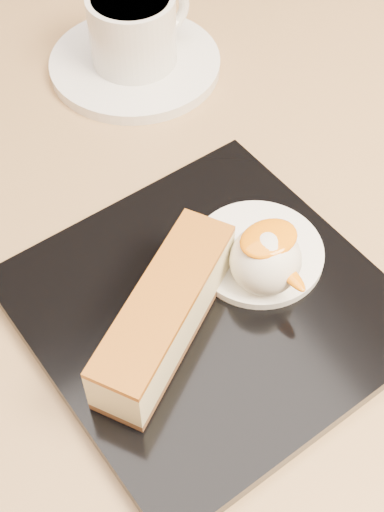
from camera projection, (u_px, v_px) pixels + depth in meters
table at (164, 386)px, 0.61m from camera, size 0.80×0.80×0.72m
dessert_plate at (208, 308)px, 0.47m from camera, size 0.24×0.24×0.01m
cheesecake at (165, 314)px, 0.43m from camera, size 0.13×0.10×0.04m
cream_smear at (258, 252)px, 0.49m from camera, size 0.09×0.09×0.01m
ice_cream_scoop at (265, 260)px, 0.46m from camera, size 0.05×0.05×0.05m
mango_sauce at (269, 239)px, 0.44m from camera, size 0.04×0.03×0.01m
mint_sprig at (203, 243)px, 0.49m from camera, size 0.03×0.02×0.00m
saucer at (135, 64)px, 0.63m from camera, size 0.15×0.15×0.01m
coffee_cup at (134, 27)px, 0.60m from camera, size 0.10×0.07×0.06m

